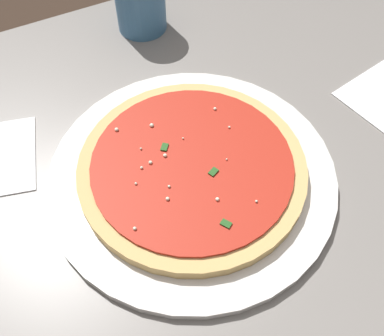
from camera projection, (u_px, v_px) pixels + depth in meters
name	position (u px, v px, depth m)	size (l,w,h in m)	color
ground_plane	(214.00, 326.00, 1.17)	(5.00, 5.00, 0.00)	#38281E
restaurant_table	(228.00, 218.00, 0.70)	(0.89, 0.84, 0.72)	black
serving_plate	(192.00, 174.00, 0.57)	(0.37, 0.37, 0.01)	white
pizza	(192.00, 167.00, 0.56)	(0.29, 0.29, 0.02)	#DBB26B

